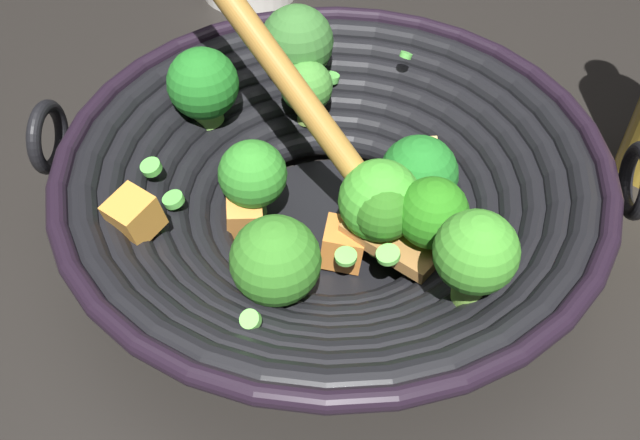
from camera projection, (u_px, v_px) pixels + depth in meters
ground_plane at (332, 233)px, 0.55m from camera, size 4.00×4.00×0.00m
wok at (333, 181)px, 0.51m from camera, size 0.39×0.39×0.22m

